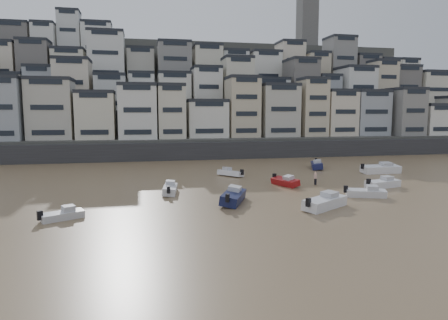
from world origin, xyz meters
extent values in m
cube|color=#38383A|center=(10.00, 65.00, 1.75)|extent=(140.00, 3.00, 3.50)
cube|color=#4C4C47|center=(15.00, 72.00, 2.00)|extent=(140.00, 14.00, 4.00)
cube|color=#4C4C47|center=(15.00, 84.00, 5.00)|extent=(140.00, 14.00, 10.00)
cube|color=#4C4C47|center=(15.00, 96.00, 9.00)|extent=(140.00, 14.00, 18.00)
cube|color=#4C4C47|center=(15.00, 108.00, 13.00)|extent=(140.00, 16.00, 26.00)
cube|color=#4C4C47|center=(15.00, 122.00, 16.00)|extent=(140.00, 18.00, 32.00)
cube|color=#66635E|center=(55.00, 120.00, 41.00)|extent=(6.00, 6.00, 18.00)
camera|label=1|loc=(-3.06, -15.53, 9.57)|focal=32.00mm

